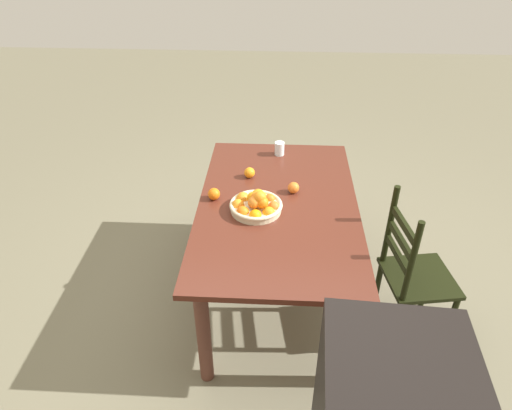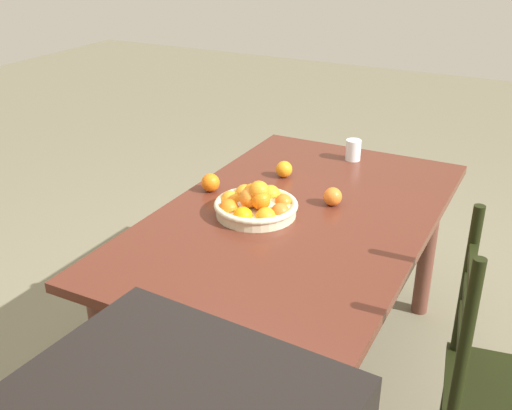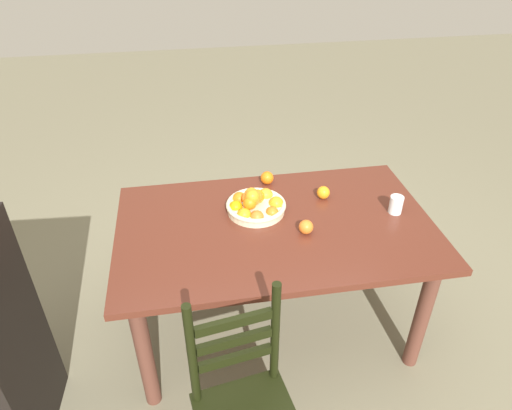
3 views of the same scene
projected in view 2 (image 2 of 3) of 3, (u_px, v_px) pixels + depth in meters
name	position (u px, v px, depth m)	size (l,w,h in m)	color
ground_plane	(291.00, 370.00, 2.65)	(12.00, 12.00, 0.00)	#706B54
dining_table	(295.00, 238.00, 2.37)	(1.62, 0.98, 0.76)	#522419
chair_near_window	(495.00, 387.00, 1.89)	(0.45, 0.45, 0.99)	black
fruit_bowl	(255.00, 204.00, 2.30)	(0.32, 0.32, 0.15)	beige
orange_loose_0	(333.00, 197.00, 2.38)	(0.07, 0.07, 0.07)	orange
orange_loose_1	(284.00, 169.00, 2.64)	(0.07, 0.07, 0.07)	orange
orange_loose_2	(211.00, 183.00, 2.50)	(0.08, 0.08, 0.08)	orange
drinking_glass	(354.00, 150.00, 2.82)	(0.07, 0.07, 0.10)	silver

